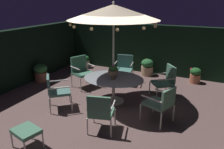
{
  "coord_description": "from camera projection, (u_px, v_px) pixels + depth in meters",
  "views": [
    {
      "loc": [
        2.36,
        -5.0,
        2.88
      ],
      "look_at": [
        -0.12,
        0.3,
        0.87
      ],
      "focal_mm": 35.41,
      "sensor_mm": 36.0,
      "label": 1
    }
  ],
  "objects": [
    {
      "name": "ground_plane",
      "position": [
        111.0,
        108.0,
        6.17
      ],
      "size": [
        7.67,
        7.48,
        0.02
      ],
      "primitive_type": "cube",
      "color": "brown"
    },
    {
      "name": "hedge_backdrop_rear",
      "position": [
        149.0,
        49.0,
        8.93
      ],
      "size": [
        7.67,
        0.3,
        1.94
      ],
      "primitive_type": "cube",
      "color": "black",
      "rests_on": "ground_plane"
    },
    {
      "name": "hedge_backdrop_left",
      "position": [
        11.0,
        60.0,
        7.33
      ],
      "size": [
        0.3,
        7.48,
        1.94
      ],
      "primitive_type": "cube",
      "color": "black",
      "rests_on": "ground_plane"
    },
    {
      "name": "patio_dining_table",
      "position": [
        113.0,
        82.0,
        6.35
      ],
      "size": [
        1.76,
        1.41,
        0.75
      ],
      "color": "beige",
      "rests_on": "ground_plane"
    },
    {
      "name": "patio_umbrella",
      "position": [
        114.0,
        12.0,
        5.72
      ],
      "size": [
        2.44,
        2.44,
        2.83
      ],
      "color": "silver",
      "rests_on": "ground_plane"
    },
    {
      "name": "centerpiece_planter",
      "position": [
        113.0,
        71.0,
        6.13
      ],
      "size": [
        0.28,
        0.28,
        0.41
      ],
      "color": "olive",
      "rests_on": "patio_dining_table"
    },
    {
      "name": "patio_chair_north",
      "position": [
        124.0,
        67.0,
        7.86
      ],
      "size": [
        0.73,
        0.73,
        0.99
      ],
      "color": "silver",
      "rests_on": "ground_plane"
    },
    {
      "name": "patio_chair_northeast",
      "position": [
        81.0,
        69.0,
        7.51
      ],
      "size": [
        0.79,
        0.82,
        1.04
      ],
      "color": "silver",
      "rests_on": "ground_plane"
    },
    {
      "name": "patio_chair_east",
      "position": [
        56.0,
        89.0,
        5.95
      ],
      "size": [
        0.82,
        0.82,
        0.96
      ],
      "color": "silver",
      "rests_on": "ground_plane"
    },
    {
      "name": "patio_chair_southeast",
      "position": [
        101.0,
        111.0,
        4.86
      ],
      "size": [
        0.68,
        0.68,
        0.95
      ],
      "color": "silver",
      "rests_on": "ground_plane"
    },
    {
      "name": "patio_chair_south",
      "position": [
        161.0,
        102.0,
        5.28
      ],
      "size": [
        0.79,
        0.77,
        0.93
      ],
      "color": "silver",
      "rests_on": "ground_plane"
    },
    {
      "name": "patio_chair_southwest",
      "position": [
        166.0,
        80.0,
        6.71
      ],
      "size": [
        0.82,
        0.82,
        0.99
      ],
      "color": "silver",
      "rests_on": "ground_plane"
    },
    {
      "name": "ottoman_footrest",
      "position": [
        26.0,
        132.0,
        4.39
      ],
      "size": [
        0.62,
        0.54,
        0.43
      ],
      "color": "beige",
      "rests_on": "ground_plane"
    },
    {
      "name": "potted_plant_right_near",
      "position": [
        195.0,
        75.0,
        7.93
      ],
      "size": [
        0.4,
        0.39,
        0.56
      ],
      "color": "#B06348",
      "rests_on": "ground_plane"
    },
    {
      "name": "potted_plant_front_corner",
      "position": [
        85.0,
        61.0,
        9.72
      ],
      "size": [
        0.36,
        0.36,
        0.53
      ],
      "color": "beige",
      "rests_on": "ground_plane"
    },
    {
      "name": "potted_plant_right_far",
      "position": [
        147.0,
        67.0,
        8.73
      ],
      "size": [
        0.48,
        0.48,
        0.65
      ],
      "color": "tan",
      "rests_on": "ground_plane"
    },
    {
      "name": "potted_plant_back_right",
      "position": [
        41.0,
        72.0,
        8.08
      ],
      "size": [
        0.5,
        0.5,
        0.65
      ],
      "color": "#A56148",
      "rests_on": "ground_plane"
    }
  ]
}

